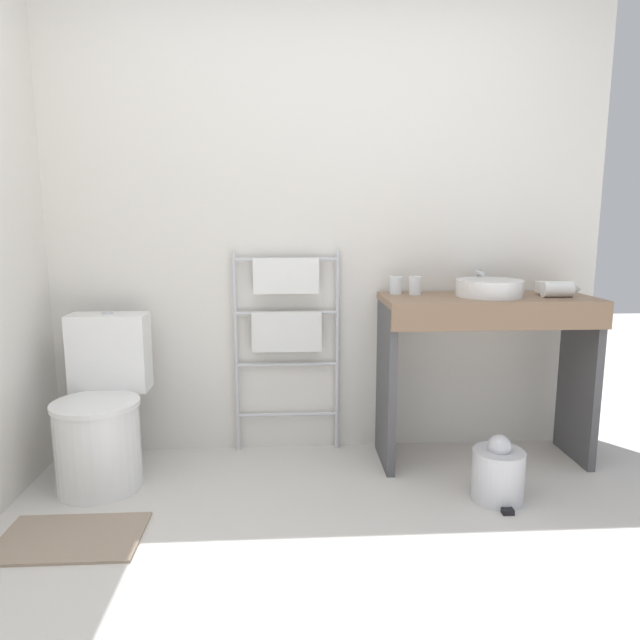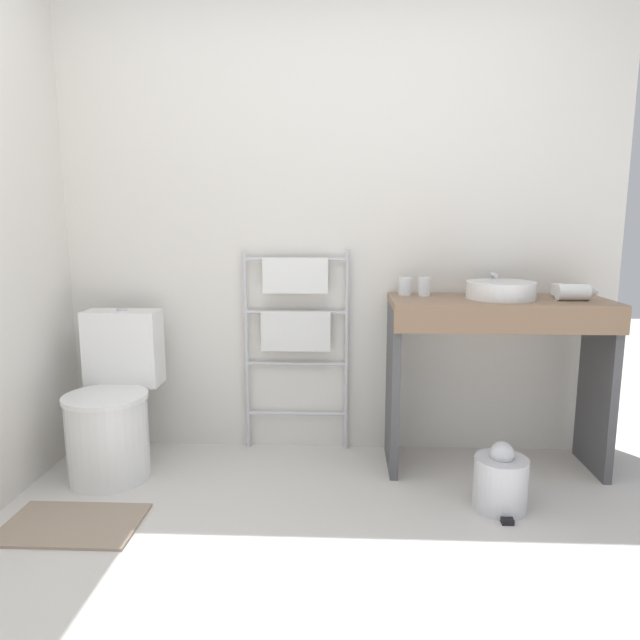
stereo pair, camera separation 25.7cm
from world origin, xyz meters
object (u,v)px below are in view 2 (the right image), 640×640
at_px(cup_near_edge, 425,287).
at_px(trash_bin, 500,481).
at_px(hair_dryer, 574,292).
at_px(cup_near_wall, 405,286).
at_px(toilet, 113,409).
at_px(towel_radiator, 296,318).
at_px(sink_basin, 501,290).

xyz_separation_m(cup_near_edge, trash_bin, (0.28, -0.54, -0.80)).
xyz_separation_m(cup_near_edge, hair_dryer, (0.70, -0.13, -0.01)).
bearing_deg(cup_near_edge, cup_near_wall, 162.15).
bearing_deg(toilet, hair_dryer, 2.56).
distance_m(toilet, towel_radiator, 1.04).
distance_m(toilet, cup_near_edge, 1.69).
distance_m(towel_radiator, sink_basin, 1.06).
bearing_deg(towel_radiator, sink_basin, -9.97).
bearing_deg(sink_basin, cup_near_wall, 165.59).
bearing_deg(cup_near_wall, hair_dryer, -11.49).
relative_size(cup_near_edge, trash_bin, 0.31).
bearing_deg(towel_radiator, hair_dryer, -9.35).
bearing_deg(cup_near_edge, hair_dryer, -10.60).
bearing_deg(cup_near_wall, trash_bin, -56.26).
height_order(toilet, hair_dryer, hair_dryer).
bearing_deg(sink_basin, hair_dryer, -7.44).
height_order(towel_radiator, cup_near_edge, towel_radiator).
distance_m(cup_near_wall, trash_bin, 1.05).
distance_m(sink_basin, cup_near_edge, 0.37).
xyz_separation_m(cup_near_wall, hair_dryer, (0.79, -0.16, -0.01)).
xyz_separation_m(toilet, cup_near_wall, (1.47, 0.26, 0.60)).
relative_size(towel_radiator, cup_near_wall, 11.98).
height_order(towel_radiator, cup_near_wall, towel_radiator).
relative_size(towel_radiator, sink_basin, 3.28).
xyz_separation_m(towel_radiator, cup_near_edge, (0.67, -0.09, 0.19)).
bearing_deg(hair_dryer, towel_radiator, 170.65).
bearing_deg(trash_bin, hair_dryer, 44.28).
xyz_separation_m(sink_basin, cup_near_wall, (-0.46, 0.12, 0.00)).
bearing_deg(cup_near_edge, trash_bin, -62.12).
bearing_deg(towel_radiator, toilet, -159.95).
bearing_deg(hair_dryer, cup_near_wall, 168.51).
distance_m(cup_near_edge, hair_dryer, 0.71).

